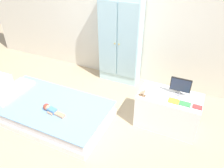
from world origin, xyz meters
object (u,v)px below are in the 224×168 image
Objects in this scene: nightstand at (0,86)px; rocking_horse_toy at (143,93)px; wardrobe at (120,41)px; tv_monitor at (181,86)px; tv_stand at (168,111)px; doll at (50,109)px; book_green at (185,104)px; book_yellow at (174,101)px; book_red at (197,107)px; bed at (50,110)px.

rocking_horse_toy is at bearing 6.54° from nightstand.
tv_monitor is at bearing -33.04° from wardrobe.
rocking_horse_toy reaches higher than nightstand.
nightstand is 0.40× the size of tv_stand.
book_green is (1.75, 0.60, 0.25)m from doll.
book_yellow is 0.30m from book_red.
book_red is (1.49, -0.98, -0.27)m from wardrobe.
wardrobe is 1.89× the size of tv_stand.
book_red is at bearing 6.06° from nightstand.
book_red is at bearing 13.21° from bed.
rocking_horse_toy reaches higher than book_green.
bed is 1.47m from rocking_horse_toy.
tv_stand is at bearing 19.28° from bed.
bed is 5.25× the size of nightstand.
bed is at bearing -166.79° from book_red.
tv_monitor reaches higher than rocking_horse_toy.
tv_monitor is 1.94× the size of book_green.
tv_monitor is (1.64, 0.79, 0.39)m from doll.
book_yellow is at bearing 6.68° from nightstand.
doll reaches higher than bed.
wardrobe reaches higher than nightstand.
wardrobe reaches higher than doll.
book_red is (0.15, 0.00, 0.00)m from book_green.
nightstand is 3.11m from book_green.
wardrobe is at bearing 37.52° from nightstand.
rocking_horse_toy is at bearing 17.73° from bed.
doll is 3.43× the size of rocking_horse_toy.
doll is at bearing -41.10° from bed.
doll is 1.86m from tv_monitor.
book_yellow and book_red have the same top height.
tv_monitor is (2.95, 0.53, 0.51)m from nightstand.
bed is 1.97m from tv_monitor.
tv_monitor is at bearing 20.62° from bed.
doll is 2.76× the size of book_green.
tv_monitor is (1.23, -0.80, -0.13)m from wardrobe.
rocking_horse_toy is at bearing -174.46° from book_green.
bed is at bearing 138.90° from doll.
book_green is 0.15m from book_red.
book_yellow is (-0.03, -0.19, -0.14)m from tv_monitor.
wardrobe is at bearing 146.96° from tv_monitor.
rocking_horse_toy is at bearing -155.04° from tv_stand.
tv_monitor is 0.24m from book_yellow.
book_red is (0.30, 0.00, -0.00)m from book_yellow.
book_green is at bearing -58.54° from tv_monitor.
rocking_horse_toy reaches higher than bed.
wardrobe is 1.47m from tv_monitor.
book_red reaches higher than nightstand.
tv_stand is 0.43m from tv_monitor.
wardrobe reaches higher than book_green.
tv_stand is at bearing -37.89° from wardrobe.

